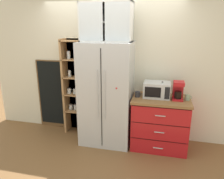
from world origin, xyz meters
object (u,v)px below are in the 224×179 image
at_px(bottle_amber, 162,91).
at_px(refrigerator, 107,94).
at_px(bottle_clear, 162,91).
at_px(coffee_maker, 178,90).
at_px(mug_sage, 188,97).
at_px(microwave, 157,90).
at_px(chalkboard_menu, 52,94).
at_px(mug_charcoal, 138,94).

bearing_deg(bottle_amber, refrigerator, -174.04).
distance_m(refrigerator, bottle_clear, 0.96).
distance_m(coffee_maker, mug_sage, 0.19).
height_order(mug_sage, bottle_amber, bottle_amber).
relative_size(microwave, coffee_maker, 1.42).
height_order(coffee_maker, chalkboard_menu, chalkboard_menu).
relative_size(coffee_maker, mug_sage, 2.75).
xyz_separation_m(bottle_amber, chalkboard_menu, (-2.20, 0.21, -0.30)).
height_order(mug_sage, chalkboard_menu, chalkboard_menu).
bearing_deg(coffee_maker, chalkboard_menu, 173.36).
bearing_deg(mug_sage, refrigerator, -179.69).
distance_m(refrigerator, chalkboard_menu, 1.30).
height_order(mug_charcoal, bottle_amber, bottle_amber).
xyz_separation_m(microwave, coffee_maker, (0.34, -0.04, 0.03)).
relative_size(microwave, bottle_clear, 1.47).
bearing_deg(mug_charcoal, microwave, 12.61).
relative_size(mug_charcoal, chalkboard_menu, 0.09).
bearing_deg(chalkboard_menu, coffee_maker, -6.64).
relative_size(microwave, mug_sage, 3.90).
height_order(mug_charcoal, mug_sage, mug_charcoal).
bearing_deg(bottle_clear, coffee_maker, 10.68).
bearing_deg(chalkboard_menu, bottle_clear, -8.67).
xyz_separation_m(microwave, bottle_clear, (0.08, -0.09, 0.00)).
height_order(refrigerator, bottle_clear, refrigerator).
distance_m(coffee_maker, chalkboard_menu, 2.50).
distance_m(refrigerator, coffee_maker, 1.22).
bearing_deg(bottle_amber, mug_sage, -12.53).
distance_m(mug_sage, bottle_clear, 0.42).
relative_size(refrigerator, microwave, 4.14).
distance_m(microwave, bottle_amber, 0.09).
bearing_deg(refrigerator, mug_charcoal, -0.85).
bearing_deg(chalkboard_menu, mug_charcoal, -9.93).
bearing_deg(chalkboard_menu, microwave, -6.59).
height_order(refrigerator, chalkboard_menu, refrigerator).
distance_m(mug_sage, bottle_amber, 0.43).
height_order(refrigerator, microwave, refrigerator).
bearing_deg(chalkboard_menu, refrigerator, -13.83).
distance_m(refrigerator, bottle_amber, 0.96).
bearing_deg(refrigerator, mug_sage, 0.31).
bearing_deg(coffee_maker, bottle_clear, -169.32).
xyz_separation_m(mug_charcoal, bottle_clear, (0.40, -0.02, 0.08)).
bearing_deg(coffee_maker, microwave, 173.02).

